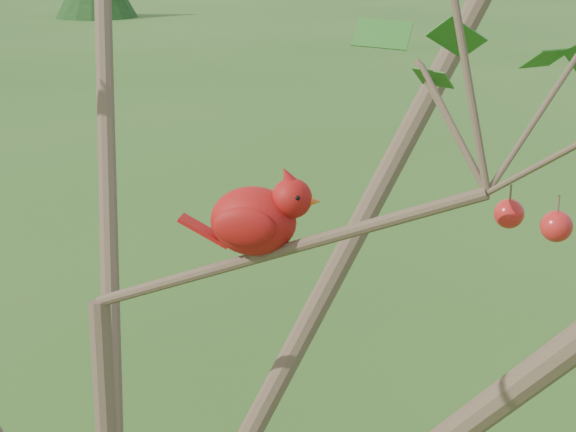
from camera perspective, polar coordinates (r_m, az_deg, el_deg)
name	(u,v)px	position (r m, az deg, el deg)	size (l,w,h in m)	color
crabapple_tree	(93,228)	(1.25, -12.49, -0.77)	(2.35, 2.05, 2.95)	#463425
cardinal	(258,218)	(1.25, -1.95, -0.10)	(0.21, 0.12, 0.14)	#A90E10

